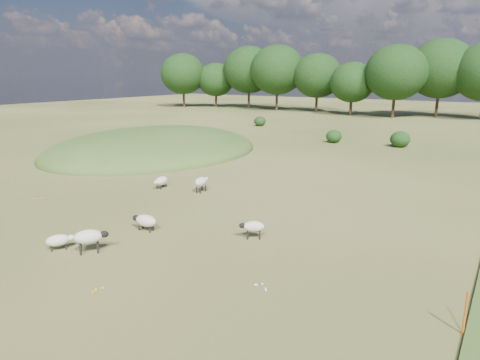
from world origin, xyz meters
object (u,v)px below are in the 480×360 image
sheep_2 (161,181)px  sheep_4 (201,182)px  sheep_6 (253,227)px  sheep_1 (59,240)px  sheep_5 (145,221)px  marker_post (465,313)px  sheep_0 (89,237)px

sheep_2 → sheep_4: (2.48, 0.62, 0.17)m
sheep_2 → sheep_6: (8.58, -3.82, 0.09)m
sheep_2 → sheep_4: 2.56m
sheep_1 → sheep_5: sheep_5 is taller
marker_post → sheep_4: bearing=153.1°
sheep_0 → sheep_1: 1.33m
sheep_0 → sheep_4: sheep_0 is taller
sheep_1 → sheep_2: bearing=50.1°
sheep_5 → sheep_1: bearing=63.9°
marker_post → sheep_2: bearing=158.5°
sheep_6 → sheep_1: bearing=10.5°
sheep_0 → sheep_2: size_ratio=1.00×
sheep_1 → sheep_2: size_ratio=0.87×
sheep_1 → sheep_5: (1.26, 3.26, 0.06)m
sheep_0 → sheep_2: (-4.23, 8.33, -0.20)m
sheep_6 → marker_post: bearing=130.2°
sheep_2 → marker_post: bearing=59.9°
marker_post → sheep_0: 12.42m
sheep_0 → sheep_1: bearing=150.1°
sheep_0 → sheep_4: size_ratio=1.00×
sheep_4 → sheep_6: size_ratio=1.17×
marker_post → sheep_4: 15.74m
marker_post → sheep_6: (-7.93, 2.67, -0.08)m
marker_post → sheep_1: marker_post is taller
sheep_1 → sheep_2: (-3.00, 8.78, 0.05)m
sheep_1 → sheep_6: 7.47m
sheep_1 → sheep_6: bearing=-17.1°
sheep_0 → sheep_2: 9.35m
sheep_5 → sheep_2: bearing=-57.2°
marker_post → sheep_2: size_ratio=0.98×
sheep_0 → sheep_5: sheep_0 is taller
sheep_2 → sheep_4: bearing=95.5°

